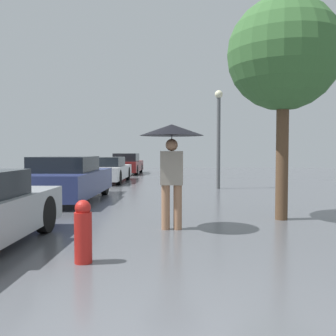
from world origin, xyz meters
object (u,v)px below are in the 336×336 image
at_px(pedestrian, 172,144).
at_px(tree, 284,55).
at_px(parked_car_second, 67,179).
at_px(parked_car_third, 108,170).
at_px(fire_hydrant, 83,232).
at_px(parked_car_farthest, 127,164).
at_px(street_lamp, 219,129).

relative_size(pedestrian, tree, 0.42).
distance_m(parked_car_second, parked_car_third, 6.42).
distance_m(parked_car_second, fire_hydrant, 6.54).
bearing_deg(parked_car_second, parked_car_farthest, 89.95).
bearing_deg(street_lamp, parked_car_farthest, 117.80).
relative_size(parked_car_second, parked_car_farthest, 1.02).
bearing_deg(parked_car_third, parked_car_second, -89.88).
bearing_deg(parked_car_third, pedestrian, -72.98).
bearing_deg(pedestrian, tree, 24.84).
distance_m(parked_car_second, parked_car_farthest, 12.75).
relative_size(tree, fire_hydrant, 5.63).
distance_m(pedestrian, parked_car_third, 11.03).
height_order(pedestrian, tree, tree).
relative_size(pedestrian, parked_car_third, 0.43).
xyz_separation_m(parked_car_farthest, street_lamp, (4.86, -9.22, 1.69)).
xyz_separation_m(pedestrian, fire_hydrant, (-1.13, -2.12, -1.18)).
bearing_deg(parked_car_second, pedestrian, -51.88).
xyz_separation_m(parked_car_farthest, tree, (5.53, -15.75, 2.88)).
height_order(pedestrian, parked_car_third, pedestrian).
height_order(parked_car_farthest, fire_hydrant, parked_car_farthest).
distance_m(parked_car_third, tree, 11.32).
distance_m(pedestrian, street_lamp, 7.83).
bearing_deg(fire_hydrant, parked_car_third, 99.39).
height_order(parked_car_second, street_lamp, street_lamp).
bearing_deg(street_lamp, parked_car_third, 149.41).
bearing_deg(fire_hydrant, tree, 42.78).
bearing_deg(pedestrian, parked_car_third, 107.02).
bearing_deg(tree, parked_car_third, 120.51).
relative_size(pedestrian, parked_car_farthest, 0.44).
xyz_separation_m(tree, street_lamp, (-0.67, 6.53, -1.19)).
distance_m(parked_car_third, parked_car_farthest, 6.33).
distance_m(parked_car_farthest, street_lamp, 10.56).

